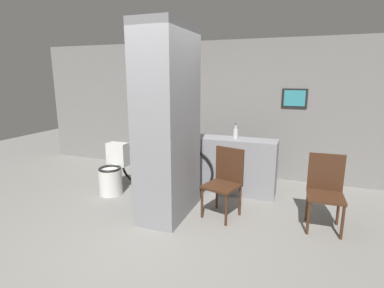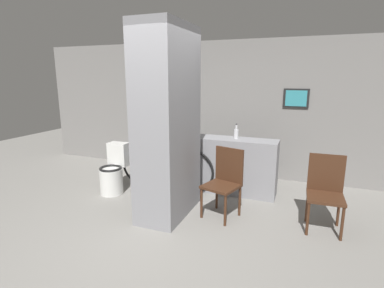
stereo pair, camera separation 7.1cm
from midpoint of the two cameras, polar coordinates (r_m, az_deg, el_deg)
name	(u,v)px [view 1 (the left image)]	position (r m, az deg, el deg)	size (l,w,h in m)	color
ground_plane	(156,231)	(4.03, -7.38, -16.03)	(14.00, 14.00, 0.00)	gray
wall_back	(214,109)	(6.01, 3.94, 6.72)	(8.00, 0.09, 2.60)	gray
pillar_center	(168,124)	(4.09, -5.09, 3.84)	(0.59, 1.09, 2.60)	gray
counter_shelf	(233,166)	(5.09, 7.40, -4.11)	(1.42, 0.44, 0.93)	gray
toilet	(113,173)	(5.24, -15.26, -5.34)	(0.38, 0.54, 0.82)	silver
chair_near_pillar	(225,179)	(4.23, 5.79, -6.72)	(0.55, 0.55, 0.96)	#422616
chair_by_doorway	(325,189)	(4.23, 23.62, -7.81)	(0.45, 0.45, 0.96)	#422616
bicycle	(165,167)	(5.25, -5.55, -4.46)	(1.77, 0.42, 0.79)	black
bottle_tall	(236,133)	(4.97, 7.90, 2.09)	(0.08, 0.08, 0.26)	silver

